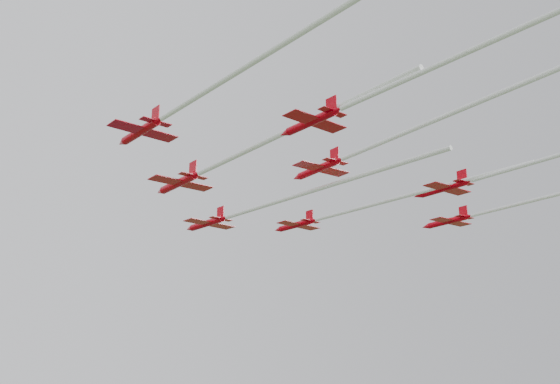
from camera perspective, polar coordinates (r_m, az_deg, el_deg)
name	(u,v)px	position (r m, az deg, el deg)	size (l,w,h in m)	color
jet_lead	(254,209)	(103.54, -2.38, -1.55)	(17.95, 56.39, 2.90)	red
jet_row2_left	(220,163)	(85.97, -5.51, 2.63)	(14.19, 52.21, 2.94)	red
jet_row2_right	(344,212)	(103.77, 5.85, -1.87)	(15.33, 49.24, 2.53)	red
jet_row3_left	(217,85)	(64.34, -5.80, 9.74)	(16.60, 59.93, 2.50)	red
jet_row3_mid	(370,147)	(84.84, 8.25, 4.08)	(11.30, 49.72, 2.68)	red
jet_row3_right	(547,197)	(101.40, 23.20, -0.42)	(14.03, 66.10, 2.48)	red
jet_row4_left	(377,93)	(64.85, 8.83, 8.98)	(12.80, 43.37, 2.36)	red
jet_row4_right	(505,171)	(87.23, 19.91, 1.86)	(11.43, 44.78, 2.40)	red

